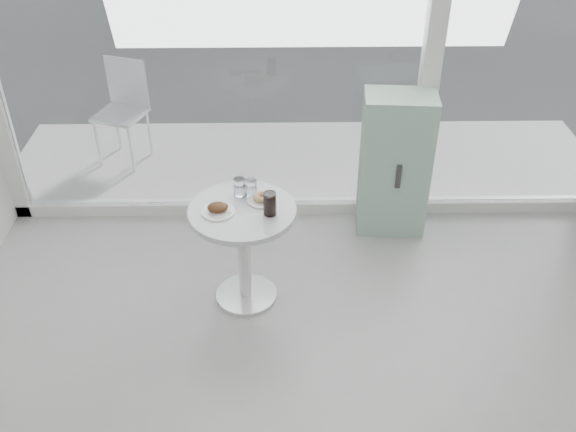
{
  "coord_description": "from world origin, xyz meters",
  "views": [
    {
      "loc": [
        -0.25,
        -1.6,
        3.15
      ],
      "look_at": [
        -0.2,
        1.7,
        0.85
      ],
      "focal_mm": 40.0,
      "sensor_mm": 36.0,
      "label": 1
    }
  ],
  "objects_px": {
    "plate_fritter": "(218,209)",
    "water_tumbler_b": "(251,189)",
    "cola_glass": "(270,204)",
    "main_table": "(243,236)",
    "patio_chair": "(123,105)",
    "plate_donut": "(262,198)",
    "water_tumbler_a": "(240,188)",
    "mint_cabinet": "(395,164)"
  },
  "relations": [
    {
      "from": "patio_chair",
      "to": "plate_fritter",
      "type": "distance_m",
      "value": 2.3
    },
    {
      "from": "plate_donut",
      "to": "cola_glass",
      "type": "relative_size",
      "value": 1.24
    },
    {
      "from": "plate_fritter",
      "to": "plate_donut",
      "type": "relative_size",
      "value": 1.1
    },
    {
      "from": "main_table",
      "to": "cola_glass",
      "type": "relative_size",
      "value": 4.73
    },
    {
      "from": "plate_fritter",
      "to": "main_table",
      "type": "bearing_deg",
      "value": 12.79
    },
    {
      "from": "mint_cabinet",
      "to": "plate_fritter",
      "type": "bearing_deg",
      "value": -140.41
    },
    {
      "from": "plate_fritter",
      "to": "cola_glass",
      "type": "distance_m",
      "value": 0.34
    },
    {
      "from": "plate_fritter",
      "to": "cola_glass",
      "type": "bearing_deg",
      "value": -4.61
    },
    {
      "from": "main_table",
      "to": "water_tumbler_b",
      "type": "height_order",
      "value": "water_tumbler_b"
    },
    {
      "from": "plate_donut",
      "to": "water_tumbler_b",
      "type": "height_order",
      "value": "water_tumbler_b"
    },
    {
      "from": "patio_chair",
      "to": "plate_donut",
      "type": "height_order",
      "value": "patio_chair"
    },
    {
      "from": "main_table",
      "to": "patio_chair",
      "type": "height_order",
      "value": "patio_chair"
    },
    {
      "from": "main_table",
      "to": "cola_glass",
      "type": "bearing_deg",
      "value": -18.49
    },
    {
      "from": "plate_fritter",
      "to": "water_tumbler_b",
      "type": "distance_m",
      "value": 0.29
    },
    {
      "from": "plate_fritter",
      "to": "plate_donut",
      "type": "height_order",
      "value": "plate_fritter"
    },
    {
      "from": "plate_donut",
      "to": "main_table",
      "type": "bearing_deg",
      "value": -144.13
    },
    {
      "from": "main_table",
      "to": "patio_chair",
      "type": "xyz_separation_m",
      "value": [
        -1.2,
        2.01,
        0.04
      ]
    },
    {
      "from": "plate_fritter",
      "to": "water_tumbler_a",
      "type": "distance_m",
      "value": 0.24
    },
    {
      "from": "main_table",
      "to": "water_tumbler_a",
      "type": "distance_m",
      "value": 0.32
    },
    {
      "from": "mint_cabinet",
      "to": "main_table",
      "type": "bearing_deg",
      "value": -138.1
    },
    {
      "from": "main_table",
      "to": "plate_fritter",
      "type": "relative_size",
      "value": 3.47
    },
    {
      "from": "plate_fritter",
      "to": "cola_glass",
      "type": "height_order",
      "value": "cola_glass"
    },
    {
      "from": "water_tumbler_b",
      "to": "plate_fritter",
      "type": "bearing_deg",
      "value": -136.76
    },
    {
      "from": "plate_donut",
      "to": "cola_glass",
      "type": "bearing_deg",
      "value": -70.98
    },
    {
      "from": "plate_donut",
      "to": "water_tumbler_a",
      "type": "bearing_deg",
      "value": 154.48
    },
    {
      "from": "plate_fritter",
      "to": "water_tumbler_b",
      "type": "bearing_deg",
      "value": 43.24
    },
    {
      "from": "patio_chair",
      "to": "cola_glass",
      "type": "xyz_separation_m",
      "value": [
        1.38,
        -2.07,
        0.26
      ]
    },
    {
      "from": "main_table",
      "to": "mint_cabinet",
      "type": "distance_m",
      "value": 1.46
    },
    {
      "from": "mint_cabinet",
      "to": "cola_glass",
      "type": "relative_size",
      "value": 7.22
    },
    {
      "from": "main_table",
      "to": "cola_glass",
      "type": "height_order",
      "value": "cola_glass"
    },
    {
      "from": "plate_fritter",
      "to": "patio_chair",
      "type": "bearing_deg",
      "value": 117.09
    },
    {
      "from": "plate_fritter",
      "to": "plate_donut",
      "type": "distance_m",
      "value": 0.31
    },
    {
      "from": "plate_donut",
      "to": "cola_glass",
      "type": "height_order",
      "value": "cola_glass"
    },
    {
      "from": "patio_chair",
      "to": "plate_fritter",
      "type": "relative_size",
      "value": 4.29
    },
    {
      "from": "mint_cabinet",
      "to": "water_tumbler_a",
      "type": "bearing_deg",
      "value": -144.18
    },
    {
      "from": "water_tumbler_b",
      "to": "cola_glass",
      "type": "xyz_separation_m",
      "value": [
        0.13,
        -0.22,
        0.02
      ]
    },
    {
      "from": "main_table",
      "to": "water_tumbler_b",
      "type": "bearing_deg",
      "value": 70.72
    },
    {
      "from": "plate_fritter",
      "to": "water_tumbler_a",
      "type": "relative_size",
      "value": 1.71
    },
    {
      "from": "main_table",
      "to": "water_tumbler_b",
      "type": "relative_size",
      "value": 6.18
    },
    {
      "from": "cola_glass",
      "to": "plate_fritter",
      "type": "bearing_deg",
      "value": 175.39
    },
    {
      "from": "mint_cabinet",
      "to": "plate_donut",
      "type": "relative_size",
      "value": 5.81
    },
    {
      "from": "patio_chair",
      "to": "water_tumbler_b",
      "type": "xyz_separation_m",
      "value": [
        1.25,
        -1.85,
        0.23
      ]
    }
  ]
}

